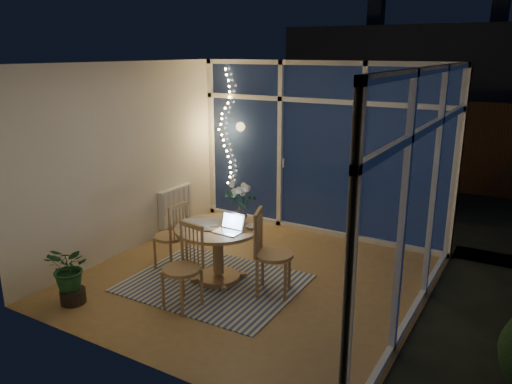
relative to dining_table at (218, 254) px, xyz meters
The scene contains 25 objects.
floor 0.54m from the dining_table, 36.26° to the left, with size 4.00×4.00×0.00m, color olive.
ceiling 2.29m from the dining_table, 36.26° to the left, with size 4.00×4.00×0.00m, color silver.
wall_back 2.46m from the dining_table, 81.48° to the left, with size 4.00×0.04×2.60m, color silver.
wall_front 2.02m from the dining_table, 79.14° to the right, with size 4.00×0.04×2.60m, color silver.
wall_left 1.93m from the dining_table, behind, with size 0.04×4.00×2.60m, color silver.
wall_right 2.53m from the dining_table, ahead, with size 0.04×4.00×2.60m, color silver.
window_wall_back 2.43m from the dining_table, 81.33° to the left, with size 4.00×0.10×2.60m, color silver.
window_wall_right 2.50m from the dining_table, ahead, with size 0.10×4.00×2.60m, color silver.
radiator 1.97m from the dining_table, 144.43° to the left, with size 0.10×0.70×0.58m, color silver.
fairy_lights 2.76m from the dining_table, 121.70° to the left, with size 0.24×0.10×1.85m, color #FFC066, non-canonical shape.
garden_patio 5.33m from the dining_table, 80.94° to the left, with size 12.00×6.00×0.10m, color black.
garden_fence 5.78m from the dining_table, 86.65° to the left, with size 11.00×0.08×1.80m, color #392514.
neighbour_roof 8.96m from the dining_table, 85.84° to the left, with size 7.00×3.00×2.20m, color #33363D.
garden_shrubs 3.68m from the dining_table, 97.24° to the left, with size 0.90×0.90×0.90m, color black.
rug 0.36m from the dining_table, 90.00° to the right, with size 2.02×1.61×0.01m, color beige.
dining_table is the anchor object (origin of this frame).
chair_left 0.75m from the dining_table, behind, with size 0.42×0.42×0.91m, color #976244.
chair_right 0.76m from the dining_table, ahead, with size 0.47×0.47×1.02m, color #976244.
chair_front 0.75m from the dining_table, 87.17° to the right, with size 0.44×0.44×0.95m, color #976244.
laptop 0.52m from the dining_table, 24.94° to the right, with size 0.31×0.27×0.23m, color silver, non-canonical shape.
flower_vase 0.56m from the dining_table, 67.92° to the left, with size 0.20×0.20×0.21m, color silver.
bowl 0.55m from the dining_table, 23.47° to the left, with size 0.15×0.15×0.04m, color white.
newspapers 0.45m from the dining_table, behind, with size 0.39×0.30×0.01m, color silver.
phone 0.40m from the dining_table, 92.81° to the right, with size 0.10×0.05×0.01m, color black.
potted_plant 1.69m from the dining_table, 129.86° to the right, with size 0.54×0.47×0.76m, color #1B4E26.
Camera 1 is at (2.92, -4.85, 2.74)m, focal length 35.00 mm.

